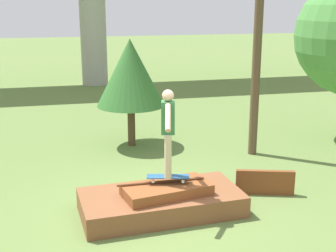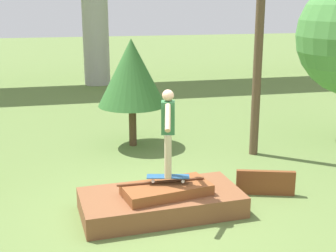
{
  "view_description": "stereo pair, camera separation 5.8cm",
  "coord_description": "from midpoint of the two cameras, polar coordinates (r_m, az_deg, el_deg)",
  "views": [
    {
      "loc": [
        -1.63,
        -7.27,
        3.58
      ],
      "look_at": [
        0.11,
        -0.04,
        1.56
      ],
      "focal_mm": 50.0,
      "sensor_mm": 36.0,
      "label": 1
    },
    {
      "loc": [
        -1.57,
        -7.28,
        3.58
      ],
      "look_at": [
        0.11,
        -0.04,
        1.56
      ],
      "focal_mm": 50.0,
      "sensor_mm": 36.0,
      "label": 2
    }
  ],
  "objects": [
    {
      "name": "ground_plane",
      "position": [
        8.27,
        -1.04,
        -10.46
      ],
      "size": [
        80.0,
        80.0,
        0.0
      ],
      "primitive_type": "plane",
      "color": "olive"
    },
    {
      "name": "scrap_pile",
      "position": [
        8.17,
        -0.97,
        -9.12
      ],
      "size": [
        2.83,
        1.5,
        0.59
      ],
      "color": "brown",
      "rests_on": "ground_plane"
    },
    {
      "name": "scrap_plank_loose",
      "position": [
        9.07,
        11.56,
        -6.76
      ],
      "size": [
        1.07,
        0.42,
        0.47
      ],
      "color": "brown",
      "rests_on": "ground_plane"
    },
    {
      "name": "skateboard",
      "position": [
        7.99,
        -0.21,
        -6.23
      ],
      "size": [
        0.75,
        0.36,
        0.09
      ],
      "color": "#23517F",
      "rests_on": "scrap_pile"
    },
    {
      "name": "skater",
      "position": [
        7.71,
        -0.22,
        -0.21
      ],
      "size": [
        0.35,
        1.11,
        1.49
      ],
      "color": "#C6B78E",
      "rests_on": "skateboard"
    },
    {
      "name": "tree_behind_right",
      "position": [
        11.49,
        -4.76,
        6.46
      ],
      "size": [
        1.68,
        1.68,
        2.68
      ],
      "color": "#4C3823",
      "rests_on": "ground_plane"
    }
  ]
}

